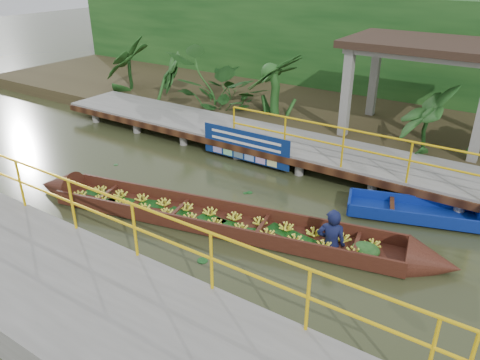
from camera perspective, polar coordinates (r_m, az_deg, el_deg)
The scene contains 10 objects.
ground at distance 11.04m, azimuth -3.87°, elevation -3.05°, with size 80.00×80.00×0.00m, color #293118.
land_strip at distance 17.05m, azimuth 11.62°, elevation 7.81°, with size 30.00×8.00×0.45m, color #352D1A.
far_dock at distance 13.46m, azimuth 4.99°, elevation 4.58°, with size 16.00×2.06×1.66m.
near_dock at distance 7.83m, azimuth -17.17°, elevation -15.29°, with size 18.00×2.40×1.73m.
pavilion at distance 14.47m, azimuth 21.91°, elevation 14.02°, with size 4.40×3.00×3.00m.
foliage_backdrop at distance 18.91m, azimuth 15.17°, elevation 14.76°, with size 30.00×0.80×4.00m, color #154116.
vendor_boat at distance 10.00m, azimuth -1.01°, elevation -4.86°, with size 9.66×2.93×2.03m.
moored_blue_boat at distance 11.24m, azimuth 24.38°, elevation -4.14°, with size 3.40×1.79×0.79m.
blue_banner at distance 12.95m, azimuth 0.66°, elevation 4.19°, with size 2.77×0.04×0.87m.
tropical_plants at distance 15.55m, azimuth 2.74°, elevation 11.25°, with size 14.58×1.58×1.97m.
Camera 1 is at (5.96, -7.65, 5.29)m, focal length 35.00 mm.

